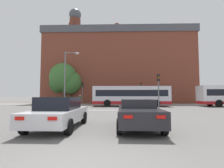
{
  "coord_description": "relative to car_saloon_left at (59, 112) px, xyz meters",
  "views": [
    {
      "loc": [
        0.87,
        -3.85,
        1.55
      ],
      "look_at": [
        0.2,
        20.21,
        3.17
      ],
      "focal_mm": 28.0,
      "sensor_mm": 36.0,
      "label": 1
    }
  ],
  "objects": [
    {
      "name": "tree_distant",
      "position": [
        -7.93,
        25.9,
        4.5
      ],
      "size": [
        5.34,
        5.34,
        8.07
      ],
      "color": "#4C3823",
      "rests_on": "ground_plane"
    },
    {
      "name": "traffic_light_far_left",
      "position": [
        -3.39,
        22.61,
        1.86
      ],
      "size": [
        0.26,
        0.31,
        3.85
      ],
      "color": "slate",
      "rests_on": "ground_plane"
    },
    {
      "name": "bus_crossing_lead",
      "position": [
        4.87,
        17.48,
        0.81
      ],
      "size": [
        11.13,
        2.71,
        2.93
      ],
      "rotation": [
        0.0,
        0.0,
        -1.57
      ],
      "color": "silver",
      "rests_on": "ground_plane"
    },
    {
      "name": "far_pavement",
      "position": [
        1.92,
        23.63,
        -0.75
      ],
      "size": [
        69.18,
        2.5,
        0.01
      ],
      "primitive_type": "cube",
      "color": "#A09B91",
      "rests_on": "ground_plane"
    },
    {
      "name": "car_saloon_left",
      "position": [
        0.0,
        0.0,
        0.0
      ],
      "size": [
        2.09,
        4.77,
        1.49
      ],
      "rotation": [
        0.0,
        0.0,
        -0.02
      ],
      "color": "silver",
      "rests_on": "ground_plane"
    },
    {
      "name": "traffic_light_near_right",
      "position": [
        7.38,
        10.92,
        1.91
      ],
      "size": [
        0.26,
        0.31,
        3.94
      ],
      "color": "slate",
      "rests_on": "ground_plane"
    },
    {
      "name": "pedestrian_waiting",
      "position": [
        -4.07,
        23.86,
        0.26
      ],
      "size": [
        0.45,
        0.41,
        1.72
      ],
      "rotation": [
        0.0,
        0.0,
        3.76
      ],
      "color": "brown",
      "rests_on": "ground_plane"
    },
    {
      "name": "tree_by_building",
      "position": [
        -6.59,
        26.24,
        3.48
      ],
      "size": [
        4.47,
        4.47,
        6.59
      ],
      "color": "#4C3823",
      "rests_on": "ground_plane"
    },
    {
      "name": "ground_plane",
      "position": [
        1.92,
        -4.57,
        -0.75
      ],
      "size": [
        400.0,
        400.0,
        0.0
      ],
      "primitive_type": "plane",
      "color": "#605E5B"
    },
    {
      "name": "car_roadster_right",
      "position": [
        3.79,
        -0.03,
        -0.06
      ],
      "size": [
        2.04,
        4.46,
        1.37
      ],
      "rotation": [
        0.0,
        0.0,
        -0.02
      ],
      "color": "#232328",
      "rests_on": "ground_plane"
    },
    {
      "name": "street_lamp_junction",
      "position": [
        -3.29,
        12.69,
        3.52
      ],
      "size": [
        1.83,
        0.36,
        7.01
      ],
      "color": "slate",
      "rests_on": "ground_plane"
    },
    {
      "name": "brick_civic_building",
      "position": [
        3.1,
        31.96,
        7.53
      ],
      "size": [
        32.94,
        10.75,
        22.4
      ],
      "color": "brown",
      "rests_on": "ground_plane"
    },
    {
      "name": "stop_line_strip",
      "position": [
        1.92,
        10.28,
        -0.75
      ],
      "size": [
        8.26,
        0.3,
        0.01
      ],
      "primitive_type": "cube",
      "color": "silver",
      "rests_on": "ground_plane"
    },
    {
      "name": "tree_kerbside",
      "position": [
        -9.15,
        27.88,
        3.4
      ],
      "size": [
        4.47,
        4.47,
        6.51
      ],
      "color": "#4C3823",
      "rests_on": "ground_plane"
    },
    {
      "name": "traffic_light_far_right",
      "position": [
        7.13,
        22.75,
        1.87
      ],
      "size": [
        0.26,
        0.31,
        3.88
      ],
      "color": "slate",
      "rests_on": "ground_plane"
    }
  ]
}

